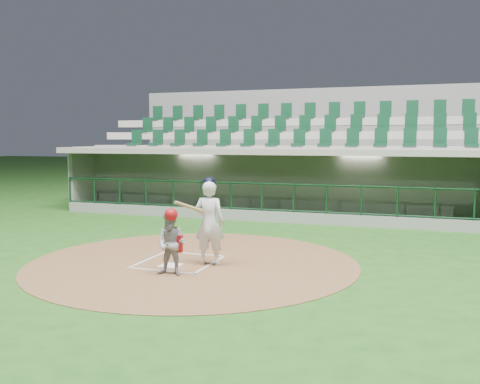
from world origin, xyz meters
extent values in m
plane|color=#1D4B15|center=(0.00, 0.00, 0.00)|extent=(120.00, 120.00, 0.00)
cylinder|color=brown|center=(0.30, -0.20, 0.01)|extent=(7.20, 7.20, 0.01)
cube|color=white|center=(0.00, -0.70, 0.02)|extent=(0.43, 0.43, 0.02)
cube|color=white|center=(-0.75, -0.30, 0.02)|extent=(0.05, 1.80, 0.01)
cube|color=white|center=(0.75, -0.30, 0.02)|extent=(0.05, 1.80, 0.01)
cube|color=white|center=(0.00, 0.55, 0.02)|extent=(1.55, 0.05, 0.01)
cube|color=silver|center=(0.00, -1.15, 0.02)|extent=(1.55, 0.05, 0.01)
cube|color=gray|center=(0.00, 7.50, -0.55)|extent=(15.00, 3.00, 0.10)
cube|color=slate|center=(0.00, 9.10, 0.85)|extent=(15.00, 0.20, 2.70)
cube|color=beige|center=(0.00, 8.98, 1.10)|extent=(13.50, 0.04, 0.90)
cube|color=gray|center=(-7.50, 7.50, 0.85)|extent=(0.20, 3.00, 2.70)
cube|color=gray|center=(0.00, 7.25, 2.30)|extent=(15.40, 3.50, 0.20)
cube|color=gray|center=(0.00, 5.95, 0.15)|extent=(15.00, 0.15, 0.40)
cube|color=black|center=(0.00, 5.95, 1.73)|extent=(15.00, 0.01, 0.95)
cube|color=olive|center=(0.00, 8.55, -0.28)|extent=(12.75, 0.40, 0.45)
cube|color=white|center=(-3.00, 7.50, 2.17)|extent=(1.30, 0.35, 0.04)
cube|color=white|center=(3.00, 7.50, 2.17)|extent=(1.30, 0.35, 0.04)
imported|color=#A7121B|center=(-5.30, 8.22, 0.33)|extent=(1.23, 1.00, 1.65)
imported|color=#B21F13|center=(-2.16, 8.20, 0.27)|extent=(0.97, 0.62, 1.53)
imported|color=#AF1217|center=(1.86, 8.07, 0.31)|extent=(0.80, 0.53, 1.63)
imported|color=maroon|center=(4.99, 8.14, 0.40)|extent=(1.71, 0.63, 1.81)
cube|color=slate|center=(0.00, 10.75, 1.15)|extent=(17.00, 6.50, 2.50)
cube|color=#ABA49A|center=(0.00, 9.25, 2.30)|extent=(16.60, 0.95, 0.30)
cube|color=#ADAA9D|center=(0.00, 10.20, 2.85)|extent=(16.60, 0.95, 0.30)
cube|color=#A9A399|center=(0.00, 11.15, 3.40)|extent=(16.60, 0.95, 0.30)
cube|color=slate|center=(0.00, 14.10, 2.53)|extent=(17.00, 0.25, 5.05)
imported|color=white|center=(0.73, -0.30, 0.92)|extent=(0.69, 0.48, 1.81)
sphere|color=black|center=(0.73, -0.30, 1.76)|extent=(0.28, 0.28, 0.28)
cylinder|color=#A4844B|center=(0.48, -0.55, 1.25)|extent=(0.58, 0.79, 0.39)
imported|color=#96969B|center=(0.36, -1.37, 0.64)|extent=(0.64, 0.51, 1.25)
sphere|color=maroon|center=(0.36, -1.37, 1.22)|extent=(0.26, 0.26, 0.26)
cube|color=#A61117|center=(0.36, -1.22, 0.62)|extent=(0.32, 0.10, 0.35)
camera|label=1|loc=(5.06, -10.74, 2.69)|focal=40.00mm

